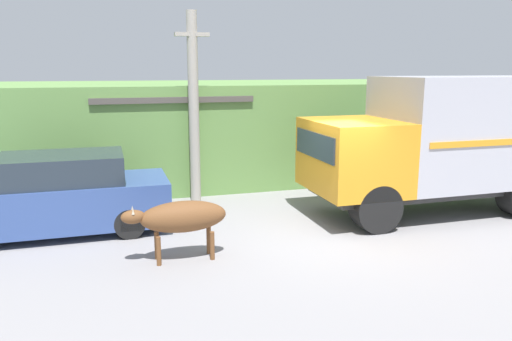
{
  "coord_description": "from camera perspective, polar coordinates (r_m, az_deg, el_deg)",
  "views": [
    {
      "loc": [
        -4.41,
        -9.51,
        3.58
      ],
      "look_at": [
        -1.47,
        0.23,
        1.5
      ],
      "focal_mm": 35.0,
      "sensor_mm": 36.0,
      "label": 1
    }
  ],
  "objects": [
    {
      "name": "building_backdrop",
      "position": [
        15.15,
        -9.81,
        3.25
      ],
      "size": [
        4.41,
        2.7,
        2.83
      ],
      "color": "#99ADB7",
      "rests_on": "ground_plane"
    },
    {
      "name": "pedestrian_on_hill",
      "position": [
        13.58,
        -16.31,
        -0.4
      ],
      "size": [
        0.37,
        0.37,
        1.57
      ],
      "rotation": [
        0.0,
        0.0,
        2.77
      ],
      "color": "#38332D",
      "rests_on": "ground_plane"
    },
    {
      "name": "ground_plane",
      "position": [
        11.08,
        7.71,
        -7.4
      ],
      "size": [
        60.0,
        60.0,
        0.0
      ],
      "primitive_type": "plane",
      "color": "gray"
    },
    {
      "name": "hillside_embankment",
      "position": [
        17.77,
        -2.33,
        5.02
      ],
      "size": [
        32.0,
        6.92,
        3.11
      ],
      "color": "#608C47",
      "rests_on": "ground_plane"
    },
    {
      "name": "cargo_truck",
      "position": [
        13.29,
        20.79,
        3.3
      ],
      "size": [
        6.5,
        2.5,
        3.39
      ],
      "rotation": [
        0.0,
        0.0,
        -0.04
      ],
      "color": "#2D2D2D",
      "rests_on": "ground_plane"
    },
    {
      "name": "brown_cow",
      "position": [
        9.52,
        -8.54,
        -5.32
      ],
      "size": [
        1.96,
        0.6,
        1.15
      ],
      "rotation": [
        0.0,
        0.0,
        -0.1
      ],
      "color": "brown",
      "rests_on": "ground_plane"
    },
    {
      "name": "parked_suv",
      "position": [
        11.77,
        -21.6,
        -2.71
      ],
      "size": [
        4.75,
        1.89,
        1.76
      ],
      "rotation": [
        0.0,
        0.0,
        0.01
      ],
      "color": "#334C8C",
      "rests_on": "ground_plane"
    },
    {
      "name": "utility_pole",
      "position": [
        13.47,
        -7.14,
        7.4
      ],
      "size": [
        0.9,
        0.28,
        5.06
      ],
      "color": "#9E998E",
      "rests_on": "ground_plane"
    }
  ]
}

